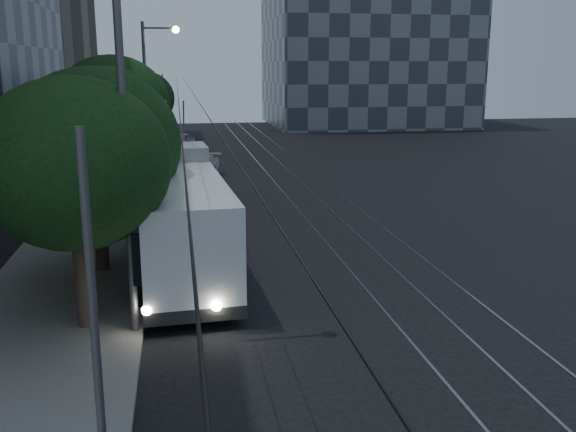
# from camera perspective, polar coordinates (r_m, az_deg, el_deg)

# --- Properties ---
(ground) EXTENTS (120.00, 120.00, 0.00)m
(ground) POSITION_cam_1_polar(r_m,az_deg,el_deg) (21.11, 1.50, -5.71)
(ground) COLOR black
(ground) RESTS_ON ground
(sidewalk) EXTENTS (5.00, 90.00, 0.15)m
(sidewalk) POSITION_cam_1_polar(r_m,az_deg,el_deg) (40.32, -14.71, 3.11)
(sidewalk) COLOR slate
(sidewalk) RESTS_ON ground
(tram_rails) EXTENTS (4.52, 90.00, 0.02)m
(tram_rails) POSITION_cam_1_polar(r_m,az_deg,el_deg) (40.68, -0.51, 3.54)
(tram_rails) COLOR gray
(tram_rails) RESTS_ON ground
(overhead_wires) EXTENTS (2.23, 90.00, 6.00)m
(overhead_wires) POSITION_cam_1_polar(r_m,az_deg,el_deg) (39.74, -11.33, 8.09)
(overhead_wires) COLOR black
(overhead_wires) RESTS_ON ground
(building_distant_right) EXTENTS (22.00, 18.00, 24.00)m
(building_distant_right) POSITION_cam_1_polar(r_m,az_deg,el_deg) (77.91, 6.94, 16.91)
(building_distant_right) COLOR #363C45
(building_distant_right) RESTS_ON ground
(trolleybus) EXTENTS (3.42, 12.97, 5.63)m
(trolleybus) POSITION_cam_1_polar(r_m,az_deg,el_deg) (22.71, -9.66, 0.14)
(trolleybus) COLOR silver
(trolleybus) RESTS_ON ground
(pickup_silver) EXTENTS (4.21, 5.65, 1.43)m
(pickup_silver) POSITION_cam_1_polar(r_m,az_deg,el_deg) (29.56, -10.26, 1.03)
(pickup_silver) COLOR #919397
(pickup_silver) RESTS_ON ground
(car_white_a) EXTENTS (1.88, 4.52, 1.53)m
(car_white_a) POSITION_cam_1_polar(r_m,az_deg,el_deg) (35.72, -7.65, 3.30)
(car_white_a) COLOR #B4B3B7
(car_white_a) RESTS_ON ground
(car_white_b) EXTENTS (3.35, 5.08, 1.37)m
(car_white_b) POSITION_cam_1_polar(r_m,az_deg,el_deg) (40.28, -7.90, 4.29)
(car_white_b) COLOR silver
(car_white_b) RESTS_ON ground
(car_white_c) EXTENTS (2.15, 4.02, 1.26)m
(car_white_c) POSITION_cam_1_polar(r_m,az_deg,el_deg) (44.54, -8.10, 5.06)
(car_white_c) COLOR silver
(car_white_c) RESTS_ON ground
(car_white_d) EXTENTS (3.05, 4.89, 1.55)m
(car_white_d) POSITION_cam_1_polar(r_m,az_deg,el_deg) (53.00, -9.66, 6.45)
(car_white_d) COLOR #B0B0B4
(car_white_d) RESTS_ON ground
(tree_0) EXTENTS (4.85, 4.85, 6.64)m
(tree_0) POSITION_cam_1_polar(r_m,az_deg,el_deg) (16.92, -18.47, 4.37)
(tree_0) COLOR #2D2319
(tree_0) RESTS_ON ground
(tree_1) EXTENTS (5.55, 5.55, 6.85)m
(tree_1) POSITION_cam_1_polar(r_m,az_deg,el_deg) (21.73, -16.81, 6.06)
(tree_1) COLOR #2D2319
(tree_1) RESTS_ON ground
(tree_2) EXTENTS (5.58, 5.58, 7.39)m
(tree_2) POSITION_cam_1_polar(r_m,az_deg,el_deg) (32.59, -15.30, 9.27)
(tree_2) COLOR #2D2319
(tree_2) RESTS_ON ground
(tree_3) EXTENTS (4.03, 4.03, 6.29)m
(tree_3) POSITION_cam_1_polar(r_m,az_deg,el_deg) (40.43, -13.56, 9.46)
(tree_3) COLOR #2D2319
(tree_3) RESTS_ON ground
(tree_4) EXTENTS (4.02, 4.02, 5.99)m
(tree_4) POSITION_cam_1_polar(r_m,az_deg,el_deg) (44.41, -13.22, 9.39)
(tree_4) COLOR #2D2319
(tree_4) RESTS_ON ground
(tree_5) EXTENTS (4.87, 4.87, 6.49)m
(tree_5) POSITION_cam_1_polar(r_m,az_deg,el_deg) (53.39, -12.69, 10.15)
(tree_5) COLOR #2D2319
(tree_5) RESTS_ON ground
(streetlamp_near) EXTENTS (2.45, 0.44, 10.13)m
(streetlamp_near) POSITION_cam_1_polar(r_m,az_deg,el_deg) (16.05, -13.04, 10.21)
(streetlamp_near) COLOR #555558
(streetlamp_near) RESTS_ON ground
(streetlamp_far) EXTENTS (2.31, 0.44, 9.48)m
(streetlamp_far) POSITION_cam_1_polar(r_m,az_deg,el_deg) (41.67, -12.00, 11.42)
(streetlamp_far) COLOR #555558
(streetlamp_far) RESTS_ON ground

